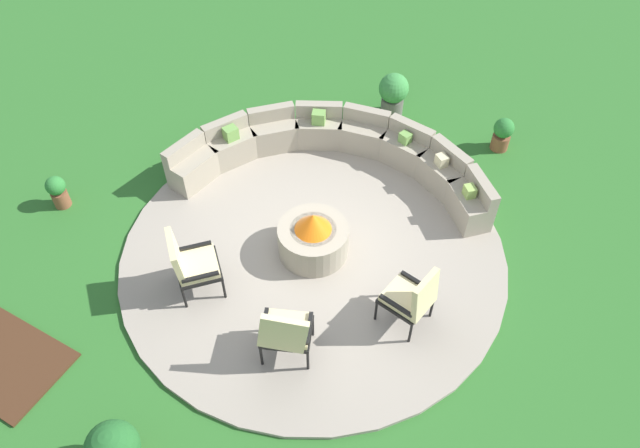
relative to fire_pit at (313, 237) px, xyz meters
The scene contains 11 objects.
ground_plane 0.36m from the fire_pit, ahead, with size 24.00×24.00×0.00m, color #2D6B28.
patio_circle 0.33m from the fire_pit, ahead, with size 5.60×5.60×0.06m, color #9E9384.
mulch_bed_left 4.30m from the fire_pit, 126.06° to the right, with size 1.49×1.10×0.04m, color #472B19.
fire_pit is the anchor object (origin of this frame).
curved_stone_bench 1.87m from the fire_pit, 108.08° to the left, with size 4.85×2.74×0.72m.
lounge_chair_front_left 1.77m from the fire_pit, 128.96° to the right, with size 0.83×0.84×1.05m.
lounge_chair_front_right 1.76m from the fire_pit, 71.63° to the right, with size 0.78×0.74×1.03m.
lounge_chair_back_left 1.76m from the fire_pit, 14.73° to the right, with size 0.69×0.64×1.01m.
potted_plant_0 3.65m from the fire_pit, 96.17° to the left, with size 0.54×0.54×0.81m.
potted_plant_2 3.98m from the fire_pit, 65.55° to the left, with size 0.34×0.34×0.61m.
potted_plant_3 4.09m from the fire_pit, 165.19° to the right, with size 0.30×0.30×0.57m.
Camera 1 is at (2.80, -4.86, 6.81)m, focal length 33.63 mm.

